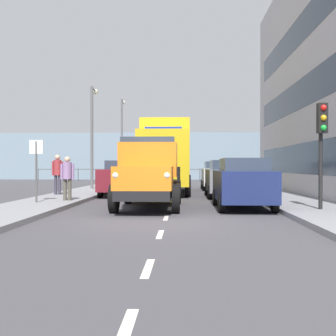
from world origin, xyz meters
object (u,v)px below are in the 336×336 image
object	(u,v)px
traffic_light_near	(322,133)
street_sign	(36,160)
car_maroon_oppositeside_0	(124,177)
car_navy_kerbside_near	(243,183)
lamp_post_promenade	(93,127)
lorry_cargo_yellow	(166,155)
lamp_post_far	(122,133)
pedestrian_near_railing	(67,175)
car_white_kerbside_2	(217,175)
truck_vintage_orange	(149,174)
car_silver_oppositeside_1	(138,175)
car_grey_kerbside_1	(227,178)
pedestrian_by_lamp	(58,171)

from	to	relation	value
traffic_light_near	street_sign	bearing A→B (deg)	-12.26
car_maroon_oppositeside_0	street_sign	distance (m)	6.10
car_navy_kerbside_near	lamp_post_promenade	size ratio (longest dim) A/B	0.66
lamp_post_promenade	street_sign	world-z (taller)	lamp_post_promenade
lorry_cargo_yellow	car_navy_kerbside_near	size ratio (longest dim) A/B	2.11
car_maroon_oppositeside_0	lamp_post_far	world-z (taller)	lamp_post_far
pedestrian_near_railing	traffic_light_near	xyz separation A→B (m)	(-8.60, 2.90, 1.34)
car_white_kerbside_2	traffic_light_near	xyz separation A→B (m)	(-2.16, 12.62, 1.58)
lorry_cargo_yellow	car_white_kerbside_2	distance (m)	4.40
lorry_cargo_yellow	pedestrian_near_railing	bearing A→B (deg)	62.61
lorry_cargo_yellow	truck_vintage_orange	bearing A→B (deg)	88.39
car_navy_kerbside_near	lorry_cargo_yellow	bearing A→B (deg)	-69.78
car_white_kerbside_2	car_navy_kerbside_near	bearing A→B (deg)	90.00
truck_vintage_orange	car_maroon_oppositeside_0	distance (m)	6.46
car_white_kerbside_2	traffic_light_near	bearing A→B (deg)	99.72
car_silver_oppositeside_1	pedestrian_near_railing	xyz separation A→B (m)	(1.45, 11.10, 0.24)
lorry_cargo_yellow	car_silver_oppositeside_1	xyz separation A→B (m)	(2.01, -4.41, -1.18)
car_grey_kerbside_1	pedestrian_by_lamp	xyz separation A→B (m)	(7.81, 0.61, 0.34)
car_maroon_oppositeside_0	pedestrian_by_lamp	xyz separation A→B (m)	(2.82, 1.59, 0.34)
truck_vintage_orange	car_maroon_oppositeside_0	xyz separation A→B (m)	(1.78, -6.21, -0.28)
traffic_light_near	car_maroon_oppositeside_0	bearing A→B (deg)	-46.89
car_maroon_oppositeside_0	pedestrian_near_railing	distance (m)	4.96
car_maroon_oppositeside_0	lamp_post_promenade	distance (m)	5.00
truck_vintage_orange	pedestrian_near_railing	bearing A→B (deg)	-24.45
car_navy_kerbside_near	traffic_light_near	size ratio (longest dim) A/B	1.21
truck_vintage_orange	pedestrian_by_lamp	distance (m)	6.52
car_white_kerbside_2	pedestrian_by_lamp	bearing A→B (deg)	40.07
truck_vintage_orange	lorry_cargo_yellow	bearing A→B (deg)	-91.61
car_silver_oppositeside_1	traffic_light_near	world-z (taller)	traffic_light_near
truck_vintage_orange	lamp_post_promenade	bearing A→B (deg)	-66.87
car_white_kerbside_2	pedestrian_near_railing	size ratio (longest dim) A/B	2.31
lorry_cargo_yellow	car_grey_kerbside_1	distance (m)	4.34
car_navy_kerbside_near	pedestrian_by_lamp	bearing A→B (deg)	-30.17
car_grey_kerbside_1	pedestrian_by_lamp	size ratio (longest dim) A/B	2.17
street_sign	truck_vintage_orange	bearing A→B (deg)	171.33
lorry_cargo_yellow	pedestrian_near_railing	world-z (taller)	lorry_cargo_yellow
street_sign	car_navy_kerbside_near	bearing A→B (deg)	175.72
car_silver_oppositeside_1	lorry_cargo_yellow	bearing A→B (deg)	114.54
pedestrian_near_railing	truck_vintage_orange	bearing A→B (deg)	155.55
lorry_cargo_yellow	traffic_light_near	distance (m)	10.89
pedestrian_near_railing	traffic_light_near	world-z (taller)	traffic_light_near
truck_vintage_orange	lorry_cargo_yellow	world-z (taller)	lorry_cargo_yellow
car_white_kerbside_2	pedestrian_by_lamp	world-z (taller)	pedestrian_by_lamp
car_grey_kerbside_1	lamp_post_promenade	world-z (taller)	lamp_post_promenade
lorry_cargo_yellow	traffic_light_near	size ratio (longest dim) A/B	2.56
truck_vintage_orange	lamp_post_promenade	distance (m)	10.77
lamp_post_far	car_silver_oppositeside_1	bearing A→B (deg)	105.90
car_navy_kerbside_near	lamp_post_promenade	xyz separation A→B (m)	(7.32, -9.55, 2.81)
car_navy_kerbside_near	street_sign	size ratio (longest dim) A/B	1.72
lorry_cargo_yellow	car_silver_oppositeside_1	size ratio (longest dim) A/B	1.89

